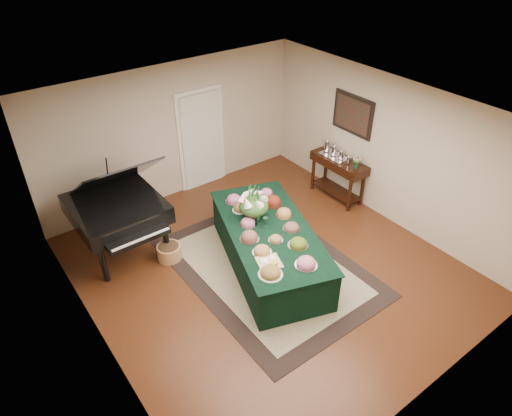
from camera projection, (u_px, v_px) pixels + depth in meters
ground at (267, 268)px, 7.64m from camera, size 6.00×6.00×0.00m
area_rug at (267, 267)px, 7.64m from camera, size 2.55×3.57×0.01m
kitchen_doorway at (202, 140)px, 9.32m from camera, size 1.05×0.07×2.10m
buffet_table at (269, 247)px, 7.50m from camera, size 2.10×3.01×0.74m
food_platters at (268, 226)px, 7.28m from camera, size 1.55×2.32×0.13m
cutting_board at (269, 260)px, 6.61m from camera, size 0.43×0.43×0.10m
green_goblets at (262, 221)px, 7.33m from camera, size 0.12×0.21×0.18m
floral_centerpiece at (254, 203)px, 7.38m from camera, size 0.50×0.50×0.50m
grand_piano at (117, 208)px, 7.56m from camera, size 1.53×1.72×1.74m
wicker_basket at (169, 252)px, 7.77m from camera, size 0.41×0.41×0.26m
mahogany_sideboard at (339, 168)px, 9.08m from camera, size 0.45×1.22×0.87m
tea_service at (336, 152)px, 8.98m from camera, size 0.34×0.74×0.30m
pink_bouquet at (357, 161)px, 8.59m from camera, size 0.18×0.18×0.23m
wall_painting at (353, 114)px, 8.58m from camera, size 0.05×0.95×0.75m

